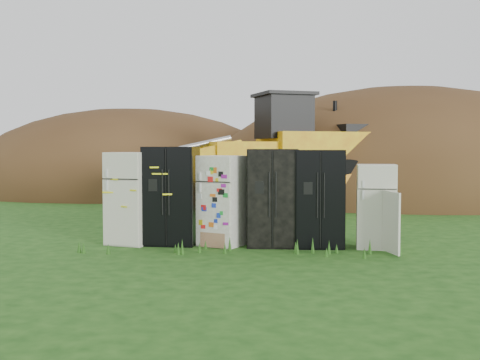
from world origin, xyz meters
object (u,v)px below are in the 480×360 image
object	(u,v)px
fridge_leftmost	(131,198)
fridge_black_side	(171,196)
fridge_open_door	(376,206)
fridge_sticker	(223,201)
fridge_dark_mid	(272,198)
wheel_loader	(256,151)
fridge_black_right	(318,199)

from	to	relation	value
fridge_leftmost	fridge_black_side	bearing A→B (deg)	18.06
fridge_open_door	fridge_sticker	bearing A→B (deg)	-176.43
fridge_sticker	fridge_dark_mid	world-z (taller)	fridge_dark_mid
fridge_black_side	wheel_loader	distance (m)	6.99
fridge_leftmost	fridge_black_right	world-z (taller)	fridge_black_right
fridge_black_side	fridge_black_right	bearing A→B (deg)	1.24
fridge_sticker	fridge_dark_mid	bearing A→B (deg)	22.61
fridge_sticker	fridge_black_right	world-z (taller)	fridge_black_right
fridge_leftmost	fridge_sticker	world-z (taller)	fridge_leftmost
fridge_black_side	fridge_dark_mid	world-z (taller)	fridge_black_side
fridge_black_side	fridge_open_door	bearing A→B (deg)	1.17
fridge_sticker	fridge_open_door	size ratio (longest dim) A/B	1.10
fridge_black_side	fridge_black_right	world-z (taller)	fridge_black_side
fridge_black_side	fridge_open_door	size ratio (longest dim) A/B	1.21
wheel_loader	fridge_black_right	bearing A→B (deg)	-99.74
fridge_leftmost	wheel_loader	distance (m)	7.22
fridge_dark_mid	wheel_loader	world-z (taller)	wheel_loader
fridge_leftmost	wheel_loader	size ratio (longest dim) A/B	0.24
fridge_black_side	wheel_loader	xyz separation A→B (m)	(1.21, 6.83, 0.85)
fridge_black_side	fridge_open_door	distance (m)	4.01
fridge_leftmost	fridge_black_right	xyz separation A→B (m)	(3.71, 0.00, 0.02)
fridge_black_side	fridge_black_right	distance (m)	2.91
fridge_leftmost	fridge_open_door	size ratio (longest dim) A/B	1.14
fridge_black_side	wheel_loader	world-z (taller)	wheel_loader
fridge_open_door	fridge_black_right	bearing A→B (deg)	-176.86
fridge_sticker	wheel_loader	bearing A→B (deg)	111.61
fridge_sticker	fridge_black_right	size ratio (longest dim) A/B	0.94
fridge_open_door	wheel_loader	size ratio (longest dim) A/B	0.21
fridge_leftmost	wheel_loader	world-z (taller)	wheel_loader
fridge_leftmost	fridge_black_right	size ratio (longest dim) A/B	0.97
fridge_black_side	fridge_dark_mid	xyz separation A→B (m)	(2.02, -0.04, -0.02)
fridge_black_side	fridge_open_door	xyz separation A→B (m)	(4.01, -0.06, -0.17)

